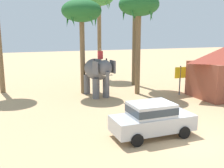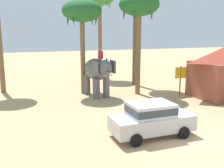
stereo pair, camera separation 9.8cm
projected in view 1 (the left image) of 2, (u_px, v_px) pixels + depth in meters
ground_plane at (176, 138)px, 12.56m from camera, size 120.00×120.00×0.00m
car_sedan_foreground at (152, 118)px, 12.71m from camera, size 4.11×1.89×1.70m
elephant_with_mahout at (97, 72)px, 20.50m from camera, size 1.92×3.95×3.88m
palm_tree_behind_elephant at (139, 8)px, 20.35m from camera, size 3.20×3.20×8.10m
palm_tree_near_hut at (82, 13)px, 20.65m from camera, size 3.20×3.20×7.65m
palm_tree_left_of_road at (99, 1)px, 27.69m from camera, size 3.20×3.20×9.64m
roadside_hut at (223, 70)px, 20.24m from camera, size 5.02×4.23×4.00m
signboard_yellow at (180, 75)px, 20.99m from camera, size 1.00×0.10×2.40m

